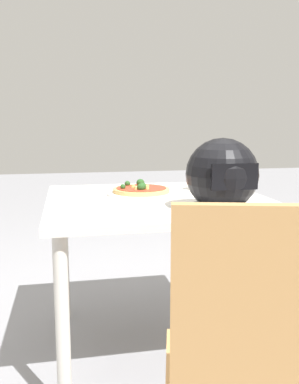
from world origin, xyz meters
TOP-DOWN VIEW (x-y plane):
  - ground_plane at (0.00, 0.00)m, footprint 14.00×14.00m
  - dining_table at (0.00, 0.00)m, footprint 0.97×0.92m
  - pizza_plate at (0.06, -0.10)m, footprint 0.31×0.31m
  - pizza at (0.06, -0.10)m, footprint 0.26×0.26m
  - motorcycle_helmet at (-0.18, 0.29)m, footprint 0.27×0.27m
  - drinking_glass at (-0.26, -0.15)m, footprint 0.07×0.07m
  - chair_far at (-0.00, 0.99)m, footprint 0.49×0.49m

SIDE VIEW (x-z plane):
  - ground_plane at x=0.00m, z-range 0.00..0.00m
  - chair_far at x=0.00m, z-range 0.06..0.96m
  - dining_table at x=0.00m, z-range 0.27..0.98m
  - pizza_plate at x=0.06m, z-range 0.72..0.73m
  - pizza at x=0.06m, z-range 0.71..0.77m
  - drinking_glass at x=-0.26m, z-range 0.72..0.85m
  - motorcycle_helmet at x=-0.18m, z-range 0.71..0.98m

